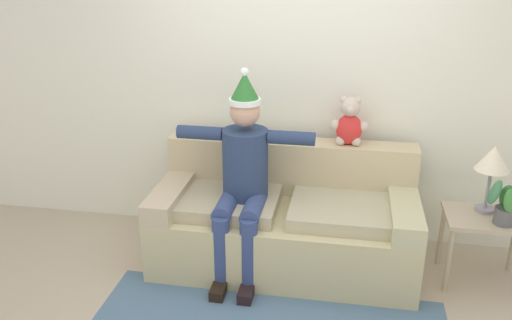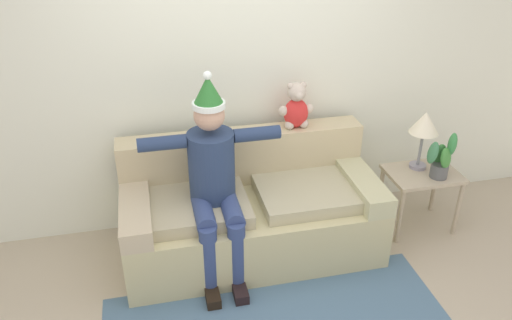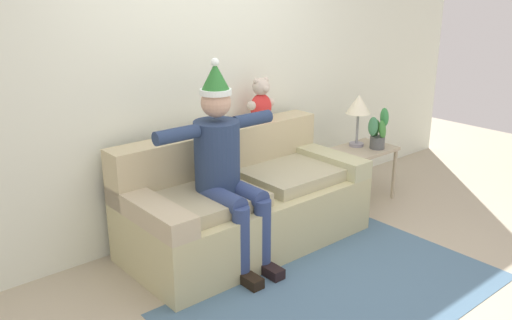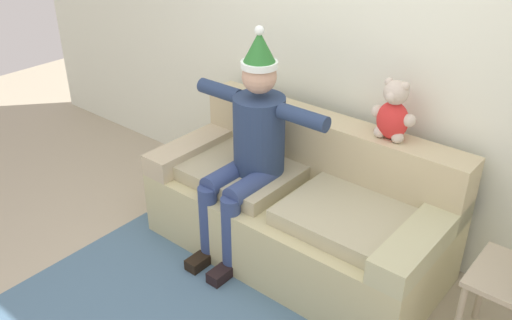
{
  "view_description": "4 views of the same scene",
  "coord_description": "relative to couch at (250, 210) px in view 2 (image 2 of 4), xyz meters",
  "views": [
    {
      "loc": [
        0.43,
        -2.71,
        2.3
      ],
      "look_at": [
        -0.2,
        0.82,
        0.91
      ],
      "focal_mm": 37.73,
      "sensor_mm": 36.0,
      "label": 1
    },
    {
      "loc": [
        -0.71,
        -2.31,
        2.64
      ],
      "look_at": [
        -0.0,
        0.78,
        0.92
      ],
      "focal_mm": 35.87,
      "sensor_mm": 36.0,
      "label": 2
    },
    {
      "loc": [
        -2.55,
        -2.16,
        2.06
      ],
      "look_at": [
        -0.01,
        0.84,
        0.75
      ],
      "focal_mm": 38.01,
      "sensor_mm": 36.0,
      "label": 3
    },
    {
      "loc": [
        1.74,
        -1.55,
        2.4
      ],
      "look_at": [
        -0.2,
        0.78,
        0.74
      ],
      "focal_mm": 38.31,
      "sensor_mm": 36.0,
      "label": 4
    }
  ],
  "objects": [
    {
      "name": "back_wall",
      "position": [
        0.0,
        0.54,
        1.0
      ],
      "size": [
        7.0,
        0.1,
        2.7
      ],
      "primitive_type": "cube",
      "color": "silver",
      "rests_on": "ground_plane"
    },
    {
      "name": "teddy_bear",
      "position": [
        0.44,
        0.29,
        0.72
      ],
      "size": [
        0.29,
        0.17,
        0.38
      ],
      "color": "red",
      "rests_on": "couch"
    },
    {
      "name": "side_table",
      "position": [
        1.46,
        -0.05,
        0.1
      ],
      "size": [
        0.59,
        0.43,
        0.53
      ],
      "color": "tan",
      "rests_on": "ground_plane"
    },
    {
      "name": "person_seated",
      "position": [
        -0.3,
        -0.17,
        0.44
      ],
      "size": [
        1.02,
        0.77,
        1.55
      ],
      "color": "navy",
      "rests_on": "ground_plane"
    },
    {
      "name": "potted_plant",
      "position": [
        1.54,
        -0.14,
        0.35
      ],
      "size": [
        0.28,
        0.18,
        0.4
      ],
      "color": "#555759",
      "rests_on": "side_table"
    },
    {
      "name": "table_lamp",
      "position": [
        1.46,
        0.04,
        0.57
      ],
      "size": [
        0.24,
        0.24,
        0.5
      ],
      "color": "gray",
      "rests_on": "side_table"
    },
    {
      "name": "couch",
      "position": [
        0.0,
        0.0,
        0.0
      ],
      "size": [
        1.98,
        0.93,
        0.9
      ],
      "color": "#BFB887",
      "rests_on": "ground_plane"
    }
  ]
}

